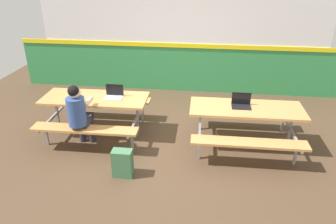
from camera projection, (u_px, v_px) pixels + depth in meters
The scene contains 8 objects.
ground_plane at pixel (166, 145), 5.69m from camera, with size 10.00×10.00×0.02m, color #4C3826.
accent_backdrop at pixel (181, 41), 7.55m from camera, with size 8.00×0.14×2.60m.
picnic_table_left at pixel (96, 106), 5.82m from camera, with size 1.91×1.58×0.74m.
picnic_table_right at pixel (246, 116), 5.42m from camera, with size 1.91×1.58×0.74m.
student_nearer at pixel (78, 112), 5.28m from camera, with size 0.36×0.53×1.21m.
laptop_silver at pixel (114, 95), 5.73m from camera, with size 0.32×0.23×0.22m.
laptop_dark at pixel (241, 104), 5.37m from camera, with size 0.32×0.23×0.22m.
backpack_dark at pixel (123, 163), 4.80m from camera, with size 0.30×0.22×0.44m.
Camera 1 is at (0.65, -4.83, 2.99)m, focal length 34.05 mm.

